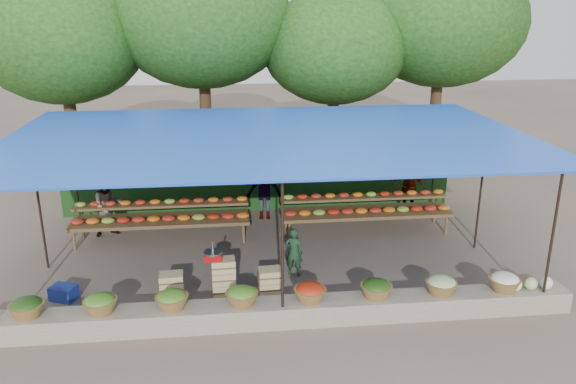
{
  "coord_description": "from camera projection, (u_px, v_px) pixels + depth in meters",
  "views": [
    {
      "loc": [
        -0.86,
        -11.49,
        5.36
      ],
      "look_at": [
        0.44,
        0.2,
        1.47
      ],
      "focal_mm": 35.0,
      "sensor_mm": 36.0,
      "label": 1
    }
  ],
  "objects": [
    {
      "name": "crate_counter",
      "position": [
        222.0,
        281.0,
        10.86
      ],
      "size": [
        2.37,
        0.36,
        0.77
      ],
      "color": "tan",
      "rests_on": "ground"
    },
    {
      "name": "customer_right",
      "position": [
        408.0,
        187.0,
        15.04
      ],
      "size": [
        0.95,
        0.74,
        1.51
      ],
      "primitive_type": "imported",
      "rotation": [
        0.0,
        0.0,
        -0.49
      ],
      "color": "slate",
      "rests_on": "ground"
    },
    {
      "name": "fruit_table_left",
      "position": [
        161.0,
        215.0,
        13.44
      ],
      "size": [
        4.21,
        0.95,
        0.93
      ],
      "color": "#47301C",
      "rests_on": "ground"
    },
    {
      "name": "ground",
      "position": [
        270.0,
        257.0,
        12.61
      ],
      "size": [
        60.0,
        60.0,
        0.0
      ],
      "primitive_type": "plane",
      "color": "brown",
      "rests_on": "ground"
    },
    {
      "name": "netting_backdrop",
      "position": [
        260.0,
        166.0,
        15.19
      ],
      "size": [
        10.6,
        0.06,
        2.5
      ],
      "primitive_type": "cube",
      "color": "#1B4418",
      "rests_on": "ground"
    },
    {
      "name": "weighing_scale",
      "position": [
        213.0,
        255.0,
        10.68
      ],
      "size": [
        0.36,
        0.36,
        0.38
      ],
      "color": "#AC0D0F",
      "rests_on": "crate_counter"
    },
    {
      "name": "tree_row",
      "position": [
        269.0,
        29.0,
        16.93
      ],
      "size": [
        16.51,
        5.5,
        7.12
      ],
      "color": "#332112",
      "rests_on": "ground"
    },
    {
      "name": "vendor_seated",
      "position": [
        294.0,
        252.0,
        11.62
      ],
      "size": [
        0.45,
        0.37,
        1.05
      ],
      "primitive_type": "imported",
      "rotation": [
        0.0,
        0.0,
        2.79
      ],
      "color": "#17341F",
      "rests_on": "ground"
    },
    {
      "name": "fruit_table_right",
      "position": [
        366.0,
        207.0,
        13.96
      ],
      "size": [
        4.21,
        0.95,
        0.93
      ],
      "color": "#47301C",
      "rests_on": "ground"
    },
    {
      "name": "stall_canopy",
      "position": [
        268.0,
        140.0,
        11.83
      ],
      "size": [
        10.8,
        6.6,
        2.82
      ],
      "color": "black",
      "rests_on": "ground"
    },
    {
      "name": "customer_left",
      "position": [
        108.0,
        206.0,
        13.62
      ],
      "size": [
        0.9,
        0.82,
        1.51
      ],
      "primitive_type": "imported",
      "rotation": [
        0.0,
        0.0,
        0.42
      ],
      "color": "slate",
      "rests_on": "ground"
    },
    {
      "name": "customer_mid",
      "position": [
        264.0,
        190.0,
        14.7
      ],
      "size": [
        1.05,
        0.66,
        1.56
      ],
      "primitive_type": "imported",
      "rotation": [
        0.0,
        0.0,
        -0.08
      ],
      "color": "slate",
      "rests_on": "ground"
    },
    {
      "name": "produce_baskets",
      "position": [
        276.0,
        294.0,
        9.83
      ],
      "size": [
        8.98,
        0.58,
        0.34
      ],
      "color": "brown",
      "rests_on": "stone_curb"
    },
    {
      "name": "blue_crate_back",
      "position": [
        64.0,
        293.0,
        10.76
      ],
      "size": [
        0.56,
        0.49,
        0.28
      ],
      "primitive_type": "cube",
      "rotation": [
        0.0,
        0.0,
        -0.39
      ],
      "color": "navy",
      "rests_on": "ground"
    },
    {
      "name": "stone_curb",
      "position": [
        282.0,
        312.0,
        9.95
      ],
      "size": [
        10.6,
        0.55,
        0.4
      ],
      "primitive_type": "cube",
      "color": "#6A6455",
      "rests_on": "ground"
    }
  ]
}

